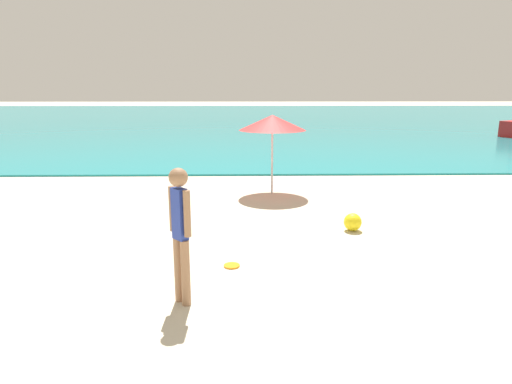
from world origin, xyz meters
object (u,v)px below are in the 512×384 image
object	(u,v)px
person_standing	(180,228)
frisbee	(232,266)
beach_umbrella	(272,123)
beach_ball	(353,222)

from	to	relation	value
person_standing	frisbee	world-z (taller)	person_standing
person_standing	beach_umbrella	xyz separation A→B (m)	(1.49, 6.19, 0.84)
person_standing	frisbee	bearing A→B (deg)	111.36
frisbee	beach_umbrella	distance (m)	5.42
person_standing	beach_ball	distance (m)	4.17
frisbee	beach_umbrella	bearing A→B (deg)	79.75
beach_ball	beach_umbrella	xyz separation A→B (m)	(-1.38, 3.28, 1.67)
frisbee	beach_ball	bearing A→B (deg)	37.17
frisbee	beach_umbrella	size ratio (longest dim) A/B	0.12
person_standing	beach_umbrella	world-z (taller)	beach_umbrella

